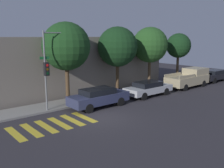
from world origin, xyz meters
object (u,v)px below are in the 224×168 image
Objects in this scene: sedan_middle at (148,88)px; sedan_far_end at (214,75)px; pickup_truck at (189,78)px; tree_behind_truck at (178,46)px; tree_near_corner at (66,47)px; sedan_near_corner at (99,97)px; tree_midblock at (118,47)px; tree_far_end at (150,45)px; traffic_light_pole at (52,60)px.

sedan_far_end reaches higher than sedan_middle.
pickup_truck is 0.95× the size of tree_behind_truck.
pickup_truck is 0.84× the size of tree_near_corner.
sedan_near_corner is 5.49m from sedan_middle.
tree_near_corner reaches higher than sedan_far_end.
tree_midblock is 0.99× the size of tree_far_end.
traffic_light_pole is 1.23× the size of sedan_far_end.
traffic_light_pole is 4.32m from sedan_near_corner.
sedan_far_end is at bearing -3.64° from traffic_light_pole.
sedan_near_corner is 9.41m from tree_far_end.
pickup_truck is 8.82m from tree_midblock.
tree_near_corner is at bearing 180.00° from tree_midblock.
traffic_light_pole is 1.20× the size of sedan_near_corner.
tree_midblock is (-12.97, 2.46, 3.55)m from sedan_far_end.
tree_behind_truck is (-3.84, 2.46, 3.43)m from sedan_far_end.
sedan_far_end is at bearing -10.76° from tree_midblock.
tree_midblock is at bearing 9.65° from traffic_light_pole.
tree_far_end is at bearing 0.00° from tree_near_corner.
tree_midblock reaches higher than pickup_truck.
sedan_far_end is (5.18, 0.00, -0.22)m from pickup_truck.
sedan_middle is at bearing -162.13° from tree_behind_truck.
tree_far_end is 4.79m from tree_behind_truck.
tree_far_end is (2.86, 2.46, 3.65)m from sedan_middle.
sedan_far_end is 0.82× the size of tree_behind_truck.
sedan_middle is 0.84× the size of tree_behind_truck.
sedan_near_corner is 0.77× the size of tree_midblock.
sedan_near_corner is 0.74× the size of tree_near_corner.
sedan_middle is 0.88× the size of pickup_truck.
tree_midblock reaches higher than sedan_near_corner.
tree_near_corner reaches higher than tree_far_end.
tree_behind_truck reaches higher than sedan_middle.
tree_midblock is (4.00, 2.46, 3.51)m from sedan_near_corner.
tree_midblock is (-7.78, 2.46, 3.33)m from pickup_truck.
tree_near_corner reaches higher than pickup_truck.
tree_far_end reaches higher than tree_behind_truck.
tree_near_corner is 1.03× the size of tree_far_end.
tree_far_end is (9.54, 0.00, -0.10)m from tree_near_corner.
tree_midblock is at bearing 0.00° from tree_near_corner.
tree_behind_truck reaches higher than sedan_far_end.
traffic_light_pole is at bearing -174.00° from tree_far_end.
traffic_light_pole is 9.06m from sedan_middle.
tree_far_end is (8.35, 2.46, 3.59)m from sedan_near_corner.
tree_behind_truck is (1.34, 2.46, 3.21)m from pickup_truck.
sedan_far_end is at bearing -32.70° from tree_behind_truck.
traffic_light_pole is 20.22m from sedan_far_end.
sedan_far_end is at bearing 0.00° from sedan_middle.
tree_behind_truck is at bearing 0.00° from tree_near_corner.
pickup_truck reaches higher than sedan_far_end.
tree_behind_truck is at bearing 10.63° from sedan_near_corner.
sedan_near_corner is at bearing -169.37° from tree_behind_truck.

